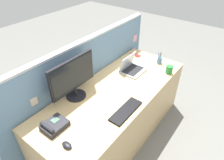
{
  "coord_description": "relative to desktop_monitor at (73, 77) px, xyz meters",
  "views": [
    {
      "loc": [
        -1.43,
        -1.04,
        2.14
      ],
      "look_at": [
        0.0,
        0.05,
        0.86
      ],
      "focal_mm": 31.66,
      "sensor_mm": 36.0,
      "label": 1
    }
  ],
  "objects": [
    {
      "name": "cell_phone_red_case",
      "position": [
        1.2,
        -0.03,
        -0.25
      ],
      "size": [
        0.08,
        0.16,
        0.01
      ],
      "primitive_type": "cube",
      "rotation": [
        0.0,
        0.0,
        -0.13
      ],
      "color": "#B22323",
      "rests_on": "desk"
    },
    {
      "name": "computer_mouse_right_hand",
      "position": [
        -0.5,
        -0.41,
        -0.23
      ],
      "size": [
        0.06,
        0.1,
        0.03
      ],
      "primitive_type": "ellipsoid",
      "rotation": [
        0.0,
        0.0,
        -0.04
      ],
      "color": "black",
      "rests_on": "desk"
    },
    {
      "name": "desk",
      "position": [
        0.35,
        -0.29,
        -0.62
      ],
      "size": [
        2.06,
        0.81,
        0.74
      ],
      "primitive_type": "cube",
      "color": "tan",
      "rests_on": "ground_plane"
    },
    {
      "name": "desk_phone",
      "position": [
        -0.44,
        -0.17,
        -0.22
      ],
      "size": [
        0.22,
        0.18,
        0.09
      ],
      "color": "#232328",
      "rests_on": "desk"
    },
    {
      "name": "keyboard_main",
      "position": [
        0.13,
        -0.58,
        -0.24
      ],
      "size": [
        0.41,
        0.14,
        0.02
      ],
      "primitive_type": "cube",
      "rotation": [
        0.0,
        0.0,
        -0.0
      ],
      "color": "black",
      "rests_on": "desk"
    },
    {
      "name": "ground_plane",
      "position": [
        0.35,
        -0.29,
        -0.99
      ],
      "size": [
        10.0,
        10.0,
        0.0
      ],
      "primitive_type": "plane",
      "color": "slate"
    },
    {
      "name": "desktop_monitor",
      "position": [
        0.0,
        0.0,
        0.0
      ],
      "size": [
        0.58,
        0.22,
        0.46
      ],
      "color": "black",
      "rests_on": "desk"
    },
    {
      "name": "pen_cup",
      "position": [
        1.2,
        -0.41,
        -0.2
      ],
      "size": [
        0.06,
        0.06,
        0.17
      ],
      "color": "#4C7093",
      "rests_on": "desk"
    },
    {
      "name": "cubicle_divider",
      "position": [
        0.35,
        0.16,
        -0.37
      ],
      "size": [
        2.41,
        0.08,
        1.24
      ],
      "color": "#6084A3",
      "rests_on": "ground_plane"
    },
    {
      "name": "coffee_mug",
      "position": [
        1.05,
        -0.62,
        -0.2
      ],
      "size": [
        0.12,
        0.09,
        0.1
      ],
      "color": "#238438",
      "rests_on": "desk"
    },
    {
      "name": "laptop",
      "position": [
        0.8,
        -0.2,
        -0.2
      ],
      "size": [
        0.31,
        0.26,
        0.21
      ],
      "color": "#B2B5BC",
      "rests_on": "desk"
    }
  ]
}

